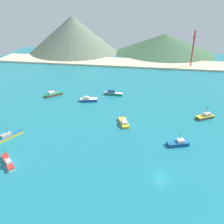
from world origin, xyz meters
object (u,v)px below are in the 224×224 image
fishing_boat_1 (9,136)px  fishing_boat_4 (53,94)px  fishing_boat_5 (89,99)px  fishing_boat_8 (113,93)px  fishing_boat_2 (205,116)px  fishing_boat_3 (8,162)px  fishing_boat_7 (124,122)px  radio_tower (193,49)px  fishing_boat_6 (178,143)px

fishing_boat_1 → fishing_boat_4: (0.49, 41.19, 0.11)m
fishing_boat_5 → fishing_boat_8: bearing=44.1°
fishing_boat_2 → fishing_boat_5: size_ratio=0.92×
fishing_boat_1 → fishing_boat_3: 16.03m
fishing_boat_7 → fishing_boat_5: bearing=134.2°
fishing_boat_3 → radio_tower: 139.97m
fishing_boat_6 → fishing_boat_7: size_ratio=0.88×
fishing_boat_3 → fishing_boat_5: bearing=76.7°
fishing_boat_1 → fishing_boat_3: fishing_boat_3 is taller
fishing_boat_1 → fishing_boat_2: fishing_boat_2 is taller
fishing_boat_1 → fishing_boat_5: (20.01, 37.39, 0.05)m
fishing_boat_8 → fishing_boat_6: bearing=-55.0°
fishing_boat_3 → fishing_boat_7: 44.55m
fishing_boat_5 → radio_tower: (55.96, 70.30, 12.02)m
fishing_boat_1 → fishing_boat_7: (39.69, 17.17, -0.06)m
fishing_boat_2 → fishing_boat_3: fishing_boat_3 is taller
fishing_boat_3 → fishing_boat_8: bearing=69.8°
fishing_boat_8 → fishing_boat_2: bearing=-25.0°
fishing_boat_1 → fishing_boat_8: size_ratio=1.01×
fishing_boat_7 → fishing_boat_6: bearing=-30.3°
fishing_boat_2 → fishing_boat_7: bearing=-162.1°
fishing_boat_2 → fishing_boat_8: (-42.25, 19.67, 0.06)m
fishing_boat_8 → radio_tower: size_ratio=0.38×
fishing_boat_1 → fishing_boat_6: size_ratio=1.22×
fishing_boat_2 → radio_tower: (3.29, 79.85, 11.99)m
fishing_boat_1 → fishing_boat_7: fishing_boat_1 is taller
fishing_boat_2 → fishing_boat_7: size_ratio=0.88×
fishing_boat_4 → fishing_boat_5: size_ratio=0.99×
fishing_boat_4 → fishing_boat_2: bearing=-10.5°
fishing_boat_4 → fishing_boat_5: fishing_boat_4 is taller
fishing_boat_5 → fishing_boat_7: bearing=-45.8°
fishing_boat_8 → radio_tower: (45.53, 60.18, 11.92)m
fishing_boat_7 → fishing_boat_8: size_ratio=0.94×
radio_tower → fishing_boat_2: bearing=-92.4°
fishing_boat_7 → fishing_boat_2: bearing=17.9°
fishing_boat_6 → fishing_boat_7: 23.50m
fishing_boat_6 → fishing_boat_8: 51.51m
fishing_boat_8 → fishing_boat_3: bearing=-110.2°
fishing_boat_3 → fishing_boat_8: size_ratio=0.82×
fishing_boat_1 → fishing_boat_5: size_ratio=1.12×
fishing_boat_2 → radio_tower: size_ratio=0.32×
fishing_boat_7 → fishing_boat_8: (-9.25, 30.34, 0.21)m
fishing_boat_2 → fishing_boat_4: bearing=169.5°
fishing_boat_1 → fishing_boat_4: fishing_boat_4 is taller
fishing_boat_4 → radio_tower: size_ratio=0.34×
fishing_boat_2 → fishing_boat_8: size_ratio=0.83×
fishing_boat_8 → fishing_boat_7: bearing=-73.0°
fishing_boat_1 → fishing_boat_2: 77.83m
fishing_boat_7 → fishing_boat_8: fishing_boat_8 is taller
fishing_boat_4 → fishing_boat_5: 19.89m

